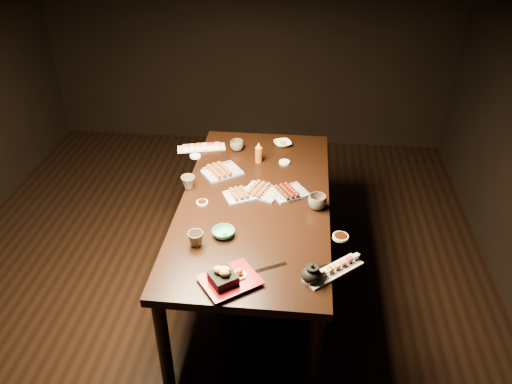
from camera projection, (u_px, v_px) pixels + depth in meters
ground at (204, 311)px, 3.29m from camera, size 5.00×5.00×0.00m
dining_table at (255, 247)px, 3.25m from camera, size 1.37×1.98×0.75m
sushi_platter_near at (334, 269)px, 2.49m from camera, size 0.31×0.29×0.04m
sushi_platter_far at (201, 146)px, 3.59m from camera, size 0.35×0.18×0.04m
yakitori_plate_center at (242, 193)px, 3.06m from camera, size 0.25×0.23×0.05m
yakitori_plate_right at (261, 190)px, 3.09m from camera, size 0.26×0.22×0.06m
yakitori_plate_left at (222, 169)px, 3.29m from camera, size 0.30×0.28×0.06m
tsukune_plate at (289, 191)px, 3.08m from camera, size 0.26×0.24×0.05m
edamame_bowl_green at (223, 233)px, 2.74m from camera, size 0.13×0.13×0.04m
edamame_bowl_cream at (283, 144)px, 3.63m from camera, size 0.16×0.16×0.03m
tempura_tray at (230, 275)px, 2.41m from camera, size 0.35×0.33×0.10m
teacup_near_left at (196, 239)px, 2.66m from camera, size 0.12×0.12×0.08m
teacup_mid_right at (317, 202)px, 2.95m from camera, size 0.15×0.15×0.09m
teacup_far_left at (188, 182)px, 3.14m from camera, size 0.09×0.09×0.08m
teacup_far_right at (237, 146)px, 3.56m from camera, size 0.11×0.11×0.08m
teapot at (312, 273)px, 2.42m from camera, size 0.14×0.14×0.10m
condiment_bottle at (259, 152)px, 3.40m from camera, size 0.07×0.07×0.15m
sauce_dish_west at (202, 203)px, 3.01m from camera, size 0.09×0.09×0.01m
sauce_dish_east at (284, 162)px, 3.42m from camera, size 0.10×0.10×0.01m
sauce_dish_se at (340, 237)px, 2.72m from camera, size 0.09×0.09×0.02m
sauce_dish_nw at (195, 156)px, 3.49m from camera, size 0.09×0.09×0.01m
chopsticks_near at (268, 268)px, 2.52m from camera, size 0.19×0.11×0.01m
chopsticks_se at (340, 264)px, 2.54m from camera, size 0.23×0.08×0.01m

